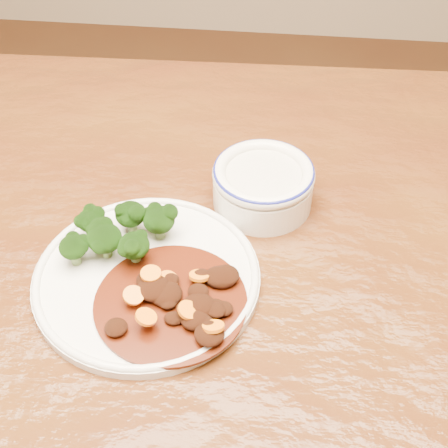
# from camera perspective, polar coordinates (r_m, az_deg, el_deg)

# --- Properties ---
(dining_table) EXTENTS (1.53, 0.95, 0.75)m
(dining_table) POSITION_cam_1_polar(r_m,az_deg,el_deg) (0.74, -4.39, -8.73)
(dining_table) COLOR #4D2B0D
(dining_table) RESTS_ON ground
(dinner_plate) EXTENTS (0.24, 0.24, 0.02)m
(dinner_plate) POSITION_cam_1_polar(r_m,az_deg,el_deg) (0.67, -7.07, -4.80)
(dinner_plate) COLOR silver
(dinner_plate) RESTS_ON dining_table
(broccoli_florets) EXTENTS (0.12, 0.09, 0.04)m
(broccoli_florets) POSITION_cam_1_polar(r_m,az_deg,el_deg) (0.68, -9.56, -0.63)
(broccoli_florets) COLOR olive
(broccoli_florets) RESTS_ON dinner_plate
(mince_stew) EXTENTS (0.16, 0.16, 0.03)m
(mince_stew) POSITION_cam_1_polar(r_m,az_deg,el_deg) (0.64, -3.93, -6.85)
(mince_stew) COLOR #441707
(mince_stew) RESTS_ON dinner_plate
(dip_bowl) EXTENTS (0.12, 0.12, 0.05)m
(dip_bowl) POSITION_cam_1_polar(r_m,az_deg,el_deg) (0.74, 3.59, 3.70)
(dip_bowl) COLOR silver
(dip_bowl) RESTS_ON dining_table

